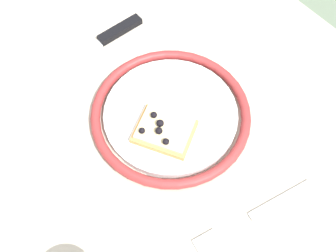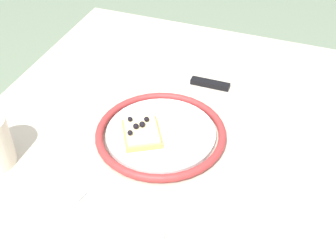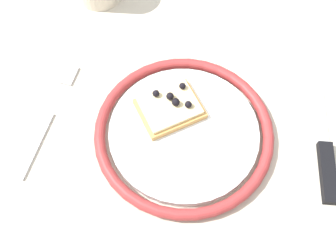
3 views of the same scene
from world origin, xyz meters
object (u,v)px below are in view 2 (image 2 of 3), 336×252
(dining_table, at_px, (148,182))
(fork, at_px, (112,211))
(pizza_slice_near, at_px, (141,132))
(knife, at_px, (196,81))
(plate, at_px, (161,134))

(dining_table, height_order, fork, fork)
(dining_table, height_order, pizza_slice_near, pizza_slice_near)
(knife, xyz_separation_m, fork, (-0.41, 0.02, -0.00))
(pizza_slice_near, distance_m, knife, 0.23)
(knife, bearing_deg, fork, 177.20)
(plate, relative_size, pizza_slice_near, 2.32)
(plate, height_order, fork, plate)
(dining_table, distance_m, knife, 0.27)
(pizza_slice_near, distance_m, fork, 0.18)
(dining_table, relative_size, fork, 5.11)
(dining_table, bearing_deg, pizza_slice_near, 41.57)
(dining_table, height_order, knife, knife)
(dining_table, bearing_deg, fork, -179.10)
(knife, distance_m, fork, 0.41)
(knife, bearing_deg, plate, 177.15)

